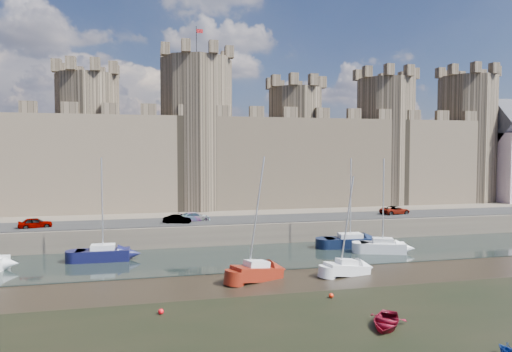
{
  "coord_description": "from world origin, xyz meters",
  "views": [
    {
      "loc": [
        -5.08,
        -23.12,
        11.22
      ],
      "look_at": [
        5.37,
        22.0,
        8.79
      ],
      "focal_mm": 32.0,
      "sensor_mm": 36.0,
      "label": 1
    }
  ],
  "objects_px": {
    "car_0": "(35,223)",
    "sailboat_1": "(103,253)",
    "car_1": "(177,219)",
    "car_2": "(195,217)",
    "sailboat_5": "(347,268)",
    "sailboat_2": "(383,246)",
    "sailboat_4": "(257,271)",
    "car_3": "(395,210)",
    "sailboat_3": "(350,241)"
  },
  "relations": [
    {
      "from": "car_0",
      "to": "sailboat_1",
      "type": "relative_size",
      "value": 0.34
    },
    {
      "from": "car_0",
      "to": "car_1",
      "type": "xyz_separation_m",
      "value": [
        16.01,
        -0.33,
        -0.07
      ]
    },
    {
      "from": "car_1",
      "to": "sailboat_1",
      "type": "xyz_separation_m",
      "value": [
        -7.93,
        -7.2,
        -2.22
      ]
    },
    {
      "from": "car_2",
      "to": "car_1",
      "type": "bearing_deg",
      "value": 114.23
    },
    {
      "from": "car_1",
      "to": "sailboat_5",
      "type": "bearing_deg",
      "value": -122.97
    },
    {
      "from": "sailboat_2",
      "to": "car_2",
      "type": "bearing_deg",
      "value": 168.13
    },
    {
      "from": "sailboat_4",
      "to": "car_0",
      "type": "bearing_deg",
      "value": 117.64
    },
    {
      "from": "car_0",
      "to": "car_1",
      "type": "relative_size",
      "value": 1.09
    },
    {
      "from": "car_1",
      "to": "car_3",
      "type": "distance_m",
      "value": 30.16
    },
    {
      "from": "car_0",
      "to": "sailboat_3",
      "type": "xyz_separation_m",
      "value": [
        35.61,
        -7.17,
        -2.31
      ]
    },
    {
      "from": "sailboat_3",
      "to": "sailboat_4",
      "type": "bearing_deg",
      "value": -136.0
    },
    {
      "from": "car_2",
      "to": "car_0",
      "type": "bearing_deg",
      "value": 84.02
    },
    {
      "from": "sailboat_5",
      "to": "sailboat_3",
      "type": "bearing_deg",
      "value": 52.9
    },
    {
      "from": "sailboat_5",
      "to": "sailboat_1",
      "type": "bearing_deg",
      "value": 143.95
    },
    {
      "from": "car_2",
      "to": "sailboat_3",
      "type": "height_order",
      "value": "sailboat_3"
    },
    {
      "from": "car_3",
      "to": "sailboat_2",
      "type": "height_order",
      "value": "sailboat_2"
    },
    {
      "from": "car_1",
      "to": "sailboat_5",
      "type": "distance_m",
      "value": 22.82
    },
    {
      "from": "car_2",
      "to": "sailboat_2",
      "type": "bearing_deg",
      "value": -131.07
    },
    {
      "from": "car_2",
      "to": "sailboat_4",
      "type": "height_order",
      "value": "sailboat_4"
    },
    {
      "from": "car_1",
      "to": "car_3",
      "type": "xyz_separation_m",
      "value": [
        30.13,
        1.41,
        0.05
      ]
    },
    {
      "from": "car_0",
      "to": "car_1",
      "type": "distance_m",
      "value": 16.02
    },
    {
      "from": "sailboat_3",
      "to": "sailboat_4",
      "type": "distance_m",
      "value": 17.32
    },
    {
      "from": "car_2",
      "to": "sailboat_2",
      "type": "xyz_separation_m",
      "value": [
        19.58,
        -11.91,
        -2.25
      ]
    },
    {
      "from": "sailboat_4",
      "to": "sailboat_5",
      "type": "xyz_separation_m",
      "value": [
        8.41,
        -0.18,
        -0.12
      ]
    },
    {
      "from": "car_2",
      "to": "sailboat_5",
      "type": "bearing_deg",
      "value": -157.63
    },
    {
      "from": "car_0",
      "to": "sailboat_3",
      "type": "height_order",
      "value": "sailboat_3"
    },
    {
      "from": "car_3",
      "to": "car_2",
      "type": "bearing_deg",
      "value": 78.35
    },
    {
      "from": "sailboat_2",
      "to": "car_3",
      "type": "bearing_deg",
      "value": 74.35
    },
    {
      "from": "car_0",
      "to": "car_2",
      "type": "distance_m",
      "value": 18.33
    },
    {
      "from": "car_1",
      "to": "sailboat_3",
      "type": "bearing_deg",
      "value": -91.31
    },
    {
      "from": "car_0",
      "to": "sailboat_2",
      "type": "bearing_deg",
      "value": -118.86
    },
    {
      "from": "sailboat_2",
      "to": "sailboat_3",
      "type": "bearing_deg",
      "value": 142.09
    },
    {
      "from": "sailboat_1",
      "to": "sailboat_3",
      "type": "bearing_deg",
      "value": 1.38
    },
    {
      "from": "car_1",
      "to": "sailboat_1",
      "type": "height_order",
      "value": "sailboat_1"
    },
    {
      "from": "car_0",
      "to": "sailboat_4",
      "type": "bearing_deg",
      "value": -142.12
    },
    {
      "from": "car_1",
      "to": "sailboat_2",
      "type": "relative_size",
      "value": 0.32
    },
    {
      "from": "sailboat_2",
      "to": "sailboat_1",
      "type": "bearing_deg",
      "value": -166.64
    },
    {
      "from": "car_2",
      "to": "sailboat_2",
      "type": "distance_m",
      "value": 23.03
    },
    {
      "from": "sailboat_3",
      "to": "sailboat_2",
      "type": "bearing_deg",
      "value": -51.04
    },
    {
      "from": "sailboat_3",
      "to": "car_3",
      "type": "bearing_deg",
      "value": 44.4
    },
    {
      "from": "car_1",
      "to": "sailboat_2",
      "type": "distance_m",
      "value": 24.3
    },
    {
      "from": "car_0",
      "to": "sailboat_5",
      "type": "relative_size",
      "value": 0.4
    },
    {
      "from": "sailboat_2",
      "to": "car_0",
      "type": "bearing_deg",
      "value": -176.34
    },
    {
      "from": "sailboat_3",
      "to": "sailboat_5",
      "type": "xyz_separation_m",
      "value": [
        -5.29,
        -10.77,
        -0.13
      ]
    },
    {
      "from": "car_0",
      "to": "sailboat_1",
      "type": "distance_m",
      "value": 11.28
    },
    {
      "from": "car_0",
      "to": "sailboat_1",
      "type": "bearing_deg",
      "value": -146.05
    },
    {
      "from": "car_2",
      "to": "car_3",
      "type": "bearing_deg",
      "value": -100.03
    },
    {
      "from": "sailboat_4",
      "to": "car_2",
      "type": "bearing_deg",
      "value": 77.47
    },
    {
      "from": "car_2",
      "to": "car_3",
      "type": "height_order",
      "value": "car_3"
    },
    {
      "from": "car_1",
      "to": "car_2",
      "type": "distance_m",
      "value": 2.75
    }
  ]
}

